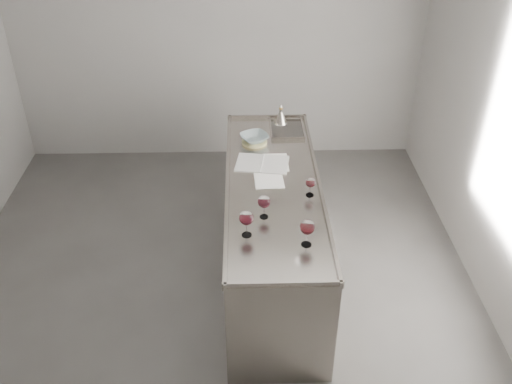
{
  "coord_description": "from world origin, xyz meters",
  "views": [
    {
      "loc": [
        0.26,
        -3.55,
        3.41
      ],
      "look_at": [
        0.35,
        0.06,
        1.02
      ],
      "focal_mm": 40.0,
      "sensor_mm": 36.0,
      "label": 1
    }
  ],
  "objects_px": {
    "counter": "(272,230)",
    "notebook": "(262,164)",
    "wine_glass_small": "(310,183)",
    "wine_funnel": "(281,117)",
    "wine_glass_middle": "(264,202)",
    "wine_glass_right": "(307,228)",
    "wine_glass_left": "(247,218)",
    "ceramic_bowl": "(254,138)"
  },
  "relations": [
    {
      "from": "wine_glass_left",
      "to": "notebook",
      "type": "height_order",
      "value": "wine_glass_left"
    },
    {
      "from": "wine_funnel",
      "to": "wine_glass_middle",
      "type": "bearing_deg",
      "value": -98.16
    },
    {
      "from": "notebook",
      "to": "wine_glass_left",
      "type": "bearing_deg",
      "value": -89.61
    },
    {
      "from": "wine_glass_right",
      "to": "wine_glass_small",
      "type": "bearing_deg",
      "value": 81.78
    },
    {
      "from": "counter",
      "to": "notebook",
      "type": "relative_size",
      "value": 5.04
    },
    {
      "from": "wine_glass_right",
      "to": "wine_funnel",
      "type": "xyz_separation_m",
      "value": [
        -0.06,
        1.86,
        -0.09
      ]
    },
    {
      "from": "wine_glass_middle",
      "to": "wine_funnel",
      "type": "xyz_separation_m",
      "value": [
        0.22,
        1.53,
        -0.07
      ]
    },
    {
      "from": "wine_glass_middle",
      "to": "wine_funnel",
      "type": "height_order",
      "value": "wine_funnel"
    },
    {
      "from": "wine_glass_right",
      "to": "wine_glass_small",
      "type": "relative_size",
      "value": 1.3
    },
    {
      "from": "counter",
      "to": "wine_glass_left",
      "type": "distance_m",
      "value": 0.93
    },
    {
      "from": "counter",
      "to": "wine_glass_middle",
      "type": "relative_size",
      "value": 13.25
    },
    {
      "from": "counter",
      "to": "notebook",
      "type": "xyz_separation_m",
      "value": [
        -0.08,
        0.31,
        0.47
      ]
    },
    {
      "from": "wine_glass_small",
      "to": "notebook",
      "type": "height_order",
      "value": "wine_glass_small"
    },
    {
      "from": "notebook",
      "to": "counter",
      "type": "bearing_deg",
      "value": -66.61
    },
    {
      "from": "wine_glass_small",
      "to": "wine_glass_right",
      "type": "bearing_deg",
      "value": -98.22
    },
    {
      "from": "wine_glass_small",
      "to": "ceramic_bowl",
      "type": "height_order",
      "value": "wine_glass_small"
    },
    {
      "from": "wine_glass_left",
      "to": "notebook",
      "type": "relative_size",
      "value": 0.42
    },
    {
      "from": "wine_glass_left",
      "to": "wine_glass_small",
      "type": "relative_size",
      "value": 1.28
    },
    {
      "from": "wine_glass_middle",
      "to": "ceramic_bowl",
      "type": "relative_size",
      "value": 0.75
    },
    {
      "from": "counter",
      "to": "wine_glass_right",
      "type": "distance_m",
      "value": 1.01
    },
    {
      "from": "wine_glass_middle",
      "to": "wine_glass_small",
      "type": "distance_m",
      "value": 0.46
    },
    {
      "from": "wine_glass_right",
      "to": "notebook",
      "type": "distance_m",
      "value": 1.13
    },
    {
      "from": "counter",
      "to": "wine_glass_middle",
      "type": "height_order",
      "value": "wine_glass_middle"
    },
    {
      "from": "wine_funnel",
      "to": "notebook",
      "type": "bearing_deg",
      "value": -104.9
    },
    {
      "from": "wine_glass_small",
      "to": "wine_funnel",
      "type": "relative_size",
      "value": 0.8
    },
    {
      "from": "counter",
      "to": "notebook",
      "type": "distance_m",
      "value": 0.57
    },
    {
      "from": "wine_glass_small",
      "to": "wine_glass_middle",
      "type": "bearing_deg",
      "value": -142.94
    },
    {
      "from": "counter",
      "to": "wine_funnel",
      "type": "height_order",
      "value": "wine_funnel"
    },
    {
      "from": "counter",
      "to": "notebook",
      "type": "height_order",
      "value": "counter"
    },
    {
      "from": "wine_glass_middle",
      "to": "ceramic_bowl",
      "type": "distance_m",
      "value": 1.14
    },
    {
      "from": "wine_glass_right",
      "to": "wine_funnel",
      "type": "bearing_deg",
      "value": 91.85
    },
    {
      "from": "wine_glass_small",
      "to": "wine_funnel",
      "type": "xyz_separation_m",
      "value": [
        -0.15,
        1.25,
        -0.05
      ]
    },
    {
      "from": "counter",
      "to": "ceramic_bowl",
      "type": "relative_size",
      "value": 9.99
    },
    {
      "from": "ceramic_bowl",
      "to": "wine_funnel",
      "type": "bearing_deg",
      "value": 56.11
    },
    {
      "from": "counter",
      "to": "wine_funnel",
      "type": "relative_size",
      "value": 12.2
    },
    {
      "from": "wine_glass_middle",
      "to": "wine_glass_right",
      "type": "height_order",
      "value": "wine_glass_right"
    },
    {
      "from": "wine_glass_right",
      "to": "counter",
      "type": "bearing_deg",
      "value": 103.4
    },
    {
      "from": "counter",
      "to": "wine_glass_middle",
      "type": "xyz_separation_m",
      "value": [
        -0.09,
        -0.45,
        0.6
      ]
    },
    {
      "from": "counter",
      "to": "ceramic_bowl",
      "type": "bearing_deg",
      "value": 101.17
    },
    {
      "from": "wine_glass_small",
      "to": "notebook",
      "type": "xyz_separation_m",
      "value": [
        -0.35,
        0.48,
        -0.11
      ]
    },
    {
      "from": "wine_glass_small",
      "to": "counter",
      "type": "bearing_deg",
      "value": 147.77
    },
    {
      "from": "wine_glass_small",
      "to": "wine_funnel",
      "type": "distance_m",
      "value": 1.26
    }
  ]
}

